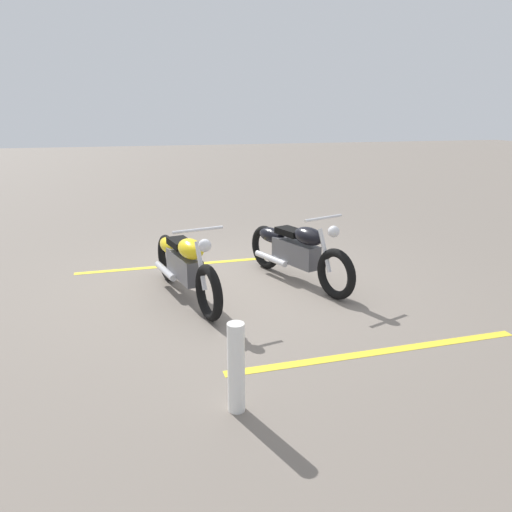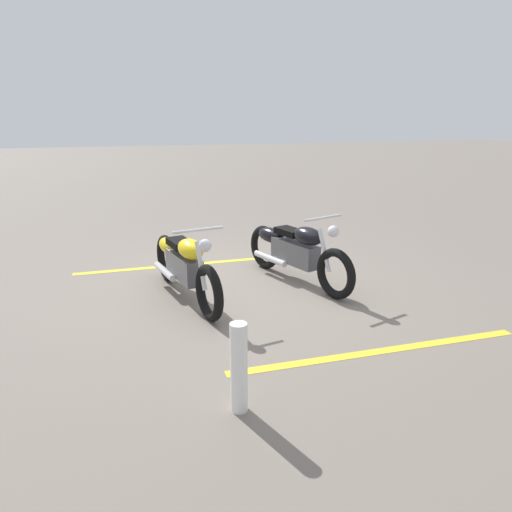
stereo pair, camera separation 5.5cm
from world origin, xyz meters
TOP-DOWN VIEW (x-y plane):
  - ground_plane at (0.00, 0.00)m, footprint 60.00×60.00m
  - motorcycle_bright_foreground at (0.26, -0.82)m, footprint 2.20×0.76m
  - motorcycle_dark_foreground at (0.06, 0.78)m, footprint 2.14×0.90m
  - bollard_post at (2.92, -0.74)m, footprint 0.14×0.14m
  - parking_stripe_near at (-1.12, -0.71)m, footprint 0.16×3.20m
  - parking_stripe_mid at (2.33, 0.87)m, footprint 0.16×3.20m

SIDE VIEW (x-z plane):
  - ground_plane at x=0.00m, z-range 0.00..0.00m
  - parking_stripe_near at x=-1.12m, z-range 0.00..0.01m
  - parking_stripe_mid at x=2.33m, z-range 0.00..0.01m
  - bollard_post at x=2.92m, z-range 0.00..0.77m
  - motorcycle_bright_foreground at x=0.26m, z-range -0.06..0.98m
  - motorcycle_dark_foreground at x=0.06m, z-range -0.06..0.98m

